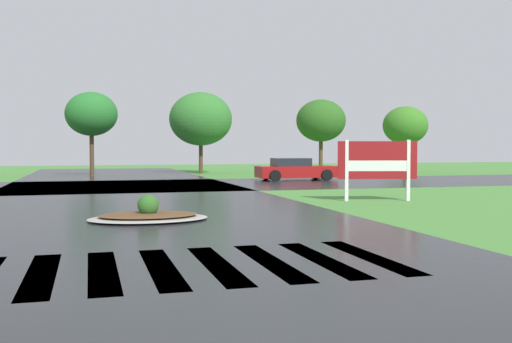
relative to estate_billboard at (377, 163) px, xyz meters
The scene contains 7 objects.
asphalt_roadway 9.66m from the estate_billboard, 150.45° to the right, with size 11.12×80.00×0.01m, color #232628.
asphalt_cross_road 13.70m from the estate_billboard, 127.62° to the left, with size 90.00×10.01×0.01m, color #232628.
crosswalk_stripes 12.85m from the estate_billboard, 130.63° to the right, with size 6.75×3.37×0.01m.
estate_billboard is the anchor object (origin of this frame).
median_island 9.17m from the estate_billboard, 157.33° to the right, with size 3.11×2.15×0.68m.
car_white_sedan 13.27m from the estate_billboard, 83.22° to the left, with size 4.53×2.05×1.28m.
background_treeline 22.03m from the estate_billboard, 93.12° to the left, with size 33.96×6.19×5.85m.
Camera 1 is at (-1.54, -4.36, 1.91)m, focal length 41.70 mm.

